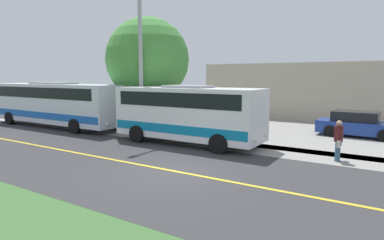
# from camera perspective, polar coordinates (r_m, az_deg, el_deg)

# --- Properties ---
(ground_plane) EXTENTS (120.00, 120.00, 0.00)m
(ground_plane) POSITION_cam_1_polar(r_m,az_deg,el_deg) (12.19, -3.51, -8.86)
(ground_plane) COLOR #3D6633
(road_surface) EXTENTS (8.00, 100.00, 0.01)m
(road_surface) POSITION_cam_1_polar(r_m,az_deg,el_deg) (12.19, -3.51, -8.84)
(road_surface) COLOR #333335
(road_surface) RESTS_ON ground
(sidewalk) EXTENTS (2.40, 100.00, 0.01)m
(sidewalk) POSITION_cam_1_polar(r_m,az_deg,el_deg) (16.56, 7.05, -4.46)
(sidewalk) COLOR gray
(sidewalk) RESTS_ON ground
(parking_lot_surface) EXTENTS (14.00, 36.00, 0.01)m
(parking_lot_surface) POSITION_cam_1_polar(r_m,az_deg,el_deg) (22.49, 21.93, -1.75)
(parking_lot_surface) COLOR gray
(parking_lot_surface) RESTS_ON ground
(road_centre_line) EXTENTS (0.16, 100.00, 0.00)m
(road_centre_line) POSITION_cam_1_polar(r_m,az_deg,el_deg) (12.18, -3.51, -8.82)
(road_centre_line) COLOR gold
(road_centre_line) RESTS_ON ground
(shuttle_bus_front) EXTENTS (2.71, 7.89, 3.00)m
(shuttle_bus_front) POSITION_cam_1_polar(r_m,az_deg,el_deg) (16.77, -0.69, 1.45)
(shuttle_bus_front) COLOR white
(shuttle_bus_front) RESTS_ON ground
(transit_bus_rear) EXTENTS (2.68, 11.66, 3.05)m
(transit_bus_rear) POSITION_cam_1_polar(r_m,az_deg,el_deg) (24.49, -22.89, 2.88)
(transit_bus_rear) COLOR silver
(transit_bus_rear) RESTS_ON ground
(pedestrian_with_bags) EXTENTS (0.72, 0.34, 1.68)m
(pedestrian_with_bags) POSITION_cam_1_polar(r_m,az_deg,el_deg) (14.63, 24.20, -3.11)
(pedestrian_with_bags) COLOR #335972
(pedestrian_with_bags) RESTS_ON ground
(street_light_pole) EXTENTS (1.97, 0.24, 8.18)m
(street_light_pole) POSITION_cam_1_polar(r_m,az_deg,el_deg) (19.11, -9.20, 10.68)
(street_light_pole) COLOR #9E9EA3
(street_light_pole) RESTS_ON ground
(parked_car_near) EXTENTS (2.18, 4.48, 1.45)m
(parked_car_near) POSITION_cam_1_polar(r_m,az_deg,el_deg) (21.10, 26.93, -0.73)
(parked_car_near) COLOR navy
(parked_car_near) RESTS_ON ground
(tree_curbside) EXTENTS (5.44, 5.44, 7.27)m
(tree_curbside) POSITION_cam_1_polar(r_m,az_deg,el_deg) (21.99, -7.75, 10.42)
(tree_curbside) COLOR brown
(tree_curbside) RESTS_ON ground
(commercial_building) EXTENTS (10.00, 16.98, 4.51)m
(commercial_building) POSITION_cam_1_polar(r_m,az_deg,el_deg) (31.54, 20.72, 4.98)
(commercial_building) COLOR #B7A893
(commercial_building) RESTS_ON ground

